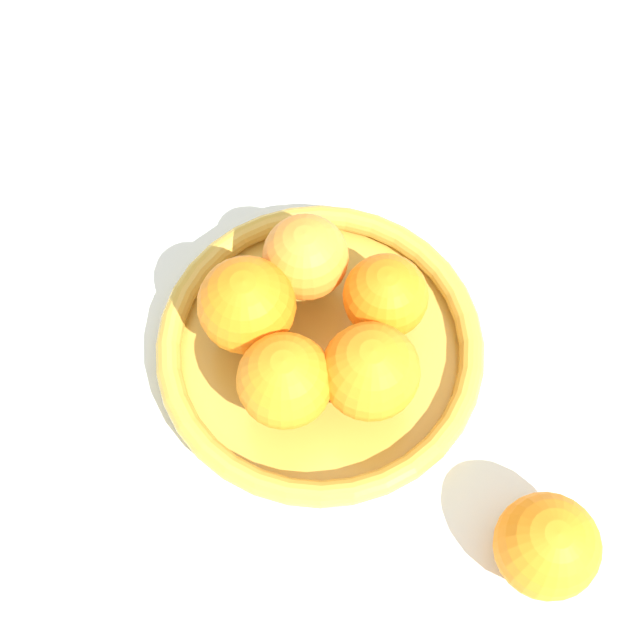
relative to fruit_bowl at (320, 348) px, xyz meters
The scene contains 4 objects.
ground_plane 0.02m from the fruit_bowl, ahead, with size 4.00×4.00×0.00m, color silver.
fruit_bowl is the anchor object (origin of this frame).
orange_pile 0.05m from the fruit_bowl, 148.92° to the right, with size 0.18×0.18×0.08m.
stray_orange 0.23m from the fruit_bowl, 56.95° to the right, with size 0.08×0.08×0.08m, color orange.
Camera 1 is at (-0.06, -0.30, 0.69)m, focal length 50.00 mm.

